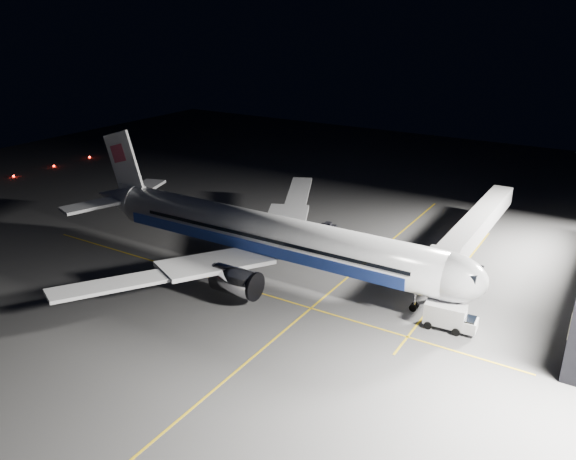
% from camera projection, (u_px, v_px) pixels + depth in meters
% --- Properties ---
extents(ground, '(200.00, 200.00, 0.00)m').
position_uv_depth(ground, '(269.00, 271.00, 76.10)').
color(ground, '#4C4C4F').
rests_on(ground, ground).
extents(guide_line_main, '(0.25, 80.00, 0.01)m').
position_uv_depth(guide_line_main, '(334.00, 288.00, 71.18)').
color(guide_line_main, gold).
rests_on(guide_line_main, ground).
extents(guide_line_cross, '(70.00, 0.25, 0.01)m').
position_uv_depth(guide_line_cross, '(243.00, 288.00, 71.35)').
color(guide_line_cross, gold).
rests_on(guide_line_cross, ground).
extents(guide_line_side, '(0.25, 40.00, 0.01)m').
position_uv_depth(guide_line_side, '(451.00, 281.00, 73.20)').
color(guide_line_side, gold).
rests_on(guide_line_side, ground).
extents(airliner, '(61.48, 54.22, 16.64)m').
position_uv_depth(airliner, '(262.00, 234.00, 74.77)').
color(airliner, silver).
rests_on(airliner, ground).
extents(jet_bridge, '(3.60, 34.40, 6.30)m').
position_uv_depth(jet_bridge, '(472.00, 229.00, 77.93)').
color(jet_bridge, '#B2B2B7').
rests_on(jet_bridge, ground).
extents(service_truck, '(5.81, 2.86, 2.88)m').
position_uv_depth(service_truck, '(450.00, 316.00, 61.58)').
color(service_truck, silver).
rests_on(service_truck, ground).
extents(baggage_tug, '(2.71, 2.27, 1.81)m').
position_uv_depth(baggage_tug, '(328.00, 228.00, 88.78)').
color(baggage_tug, black).
rests_on(baggage_tug, ground).
extents(safety_cone_a, '(0.34, 0.34, 0.52)m').
position_uv_depth(safety_cone_a, '(277.00, 238.00, 86.67)').
color(safety_cone_a, '#E45209').
rests_on(safety_cone_a, ground).
extents(safety_cone_b, '(0.45, 0.45, 0.68)m').
position_uv_depth(safety_cone_b, '(290.00, 230.00, 89.64)').
color(safety_cone_b, '#E45209').
rests_on(safety_cone_b, ground).
extents(safety_cone_c, '(0.38, 0.38, 0.57)m').
position_uv_depth(safety_cone_c, '(296.00, 231.00, 89.12)').
color(safety_cone_c, '#E45209').
rests_on(safety_cone_c, ground).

